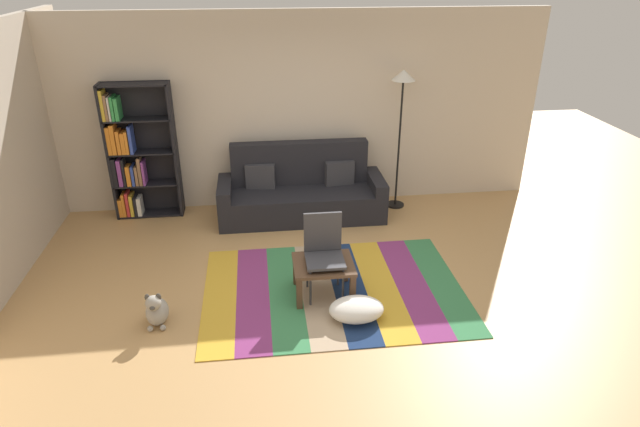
{
  "coord_description": "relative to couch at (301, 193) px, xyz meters",
  "views": [
    {
      "loc": [
        -0.63,
        -4.78,
        3.29
      ],
      "look_at": [
        0.03,
        0.68,
        0.65
      ],
      "focal_mm": 30.06,
      "sensor_mm": 36.0,
      "label": 1
    }
  ],
  "objects": [
    {
      "name": "folding_chair",
      "position": [
        0.07,
        -1.94,
        0.2
      ],
      "size": [
        0.4,
        0.4,
        0.9
      ],
      "rotation": [
        0.0,
        0.0,
        -0.54
      ],
      "color": "#38383D",
      "rests_on": "ground_plane"
    },
    {
      "name": "dog",
      "position": [
        -1.64,
        -2.32,
        -0.18
      ],
      "size": [
        0.22,
        0.35,
        0.4
      ],
      "color": "#9E998E",
      "rests_on": "ground_plane"
    },
    {
      "name": "rug",
      "position": [
        0.18,
        -1.94,
        -0.33
      ],
      "size": [
        2.81,
        2.0,
        0.01
      ],
      "color": "gold",
      "rests_on": "ground_plane"
    },
    {
      "name": "standing_lamp",
      "position": [
        1.39,
        0.15,
        1.3
      ],
      "size": [
        0.32,
        0.32,
        1.96
      ],
      "color": "black",
      "rests_on": "ground_plane"
    },
    {
      "name": "tv_remote",
      "position": [
        0.09,
        -2.05,
        0.07
      ],
      "size": [
        0.1,
        0.16,
        0.02
      ],
      "primitive_type": "cube",
      "rotation": [
        0.0,
        0.0,
        -0.38
      ],
      "color": "black",
      "rests_on": "coffee_table"
    },
    {
      "name": "coffee_table",
      "position": [
        0.06,
        -2.0,
        -0.02
      ],
      "size": [
        0.63,
        0.54,
        0.38
      ],
      "color": "#513826",
      "rests_on": "rug"
    },
    {
      "name": "couch",
      "position": [
        0.0,
        0.0,
        0.0
      ],
      "size": [
        2.26,
        0.8,
        1.0
      ],
      "color": "black",
      "rests_on": "ground_plane"
    },
    {
      "name": "ground_plane",
      "position": [
        0.07,
        -2.02,
        -0.34
      ],
      "size": [
        14.0,
        14.0,
        0.0
      ],
      "primitive_type": "plane",
      "color": "tan"
    },
    {
      "name": "back_wall",
      "position": [
        0.07,
        0.53,
        1.01
      ],
      "size": [
        6.8,
        0.1,
        2.7
      ],
      "primitive_type": "cube",
      "color": "beige",
      "rests_on": "ground_plane"
    },
    {
      "name": "pouf",
      "position": [
        0.33,
        -2.48,
        -0.22
      ],
      "size": [
        0.55,
        0.4,
        0.22
      ],
      "primitive_type": "ellipsoid",
      "color": "white",
      "rests_on": "rug"
    },
    {
      "name": "bookshelf",
      "position": [
        -2.23,
        0.28,
        0.55
      ],
      "size": [
        0.9,
        0.28,
        1.85
      ],
      "color": "black",
      "rests_on": "ground_plane"
    }
  ]
}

